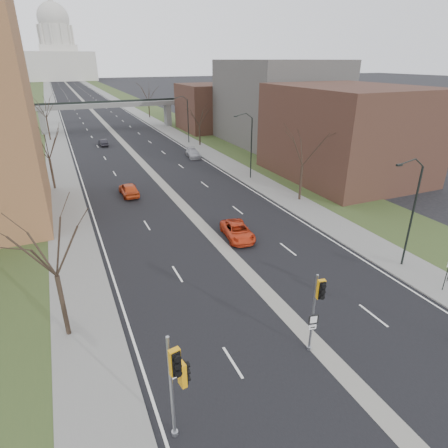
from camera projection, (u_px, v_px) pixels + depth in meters
ground at (330, 360)px, 20.53m from camera, size 700.00×700.00×0.00m
road_surface at (83, 101)px, 145.89m from camera, size 20.00×600.00×0.01m
median_strip at (83, 101)px, 145.89m from camera, size 1.20×600.00×0.02m
sidewalk_right at (115, 100)px, 150.32m from camera, size 4.00×600.00×0.12m
sidewalk_left at (50, 102)px, 141.41m from camera, size 4.00×600.00×0.12m
grass_verge_right at (130, 99)px, 152.55m from camera, size 8.00×600.00×0.10m
grass_verge_left at (32, 103)px, 139.19m from camera, size 8.00×600.00×0.10m
commercial_block_near at (346, 133)px, 50.41m from camera, size 16.00×20.00×12.00m
commercial_block_mid at (278, 102)px, 71.34m from camera, size 18.00×22.00×15.00m
commercial_block_far at (213, 107)px, 85.17m from camera, size 14.00×14.00×10.00m
pedestrian_bridge at (108, 108)px, 85.43m from camera, size 34.00×3.00×6.45m
capitol at (59, 54)px, 280.43m from camera, size 48.00×42.00×55.75m
streetlight_near at (411, 183)px, 26.81m from camera, size 2.61×0.20×8.70m
streetlight_mid at (246, 128)px, 48.54m from camera, size 2.61×0.20×8.70m
streetlight_far at (183, 106)px, 70.27m from camera, size 2.61×0.20×8.70m
tree_left_a at (48, 235)px, 19.71m from camera, size 7.20×7.20×9.40m
tree_left_b at (46, 140)px, 44.94m from camera, size 6.75×6.75×8.81m
tree_left_c at (44, 104)px, 73.03m from camera, size 7.65×7.65×9.99m
tree_right_a at (304, 143)px, 41.06m from camera, size 7.20×7.20×9.40m
tree_right_b at (199, 114)px, 68.96m from camera, size 6.30×6.30×8.22m
tree_right_c at (148, 91)px, 101.90m from camera, size 7.65×7.65×9.99m
signal_pole_left at (177, 375)px, 14.96m from camera, size 0.92×1.10×5.44m
signal_pole_median at (317, 302)px, 19.64m from camera, size 0.60×0.82×4.94m
speed_limit_sign at (448, 267)px, 25.78m from camera, size 0.58×0.10×2.69m
car_left_near at (129, 189)px, 44.91m from camera, size 1.95×4.65×1.57m
car_left_far at (103, 143)px, 70.72m from camera, size 1.53×3.82×1.23m
car_right_near at (237, 231)px, 34.26m from camera, size 2.90×5.16×1.36m
car_right_mid at (193, 153)px, 62.38m from camera, size 2.42×4.88×1.36m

